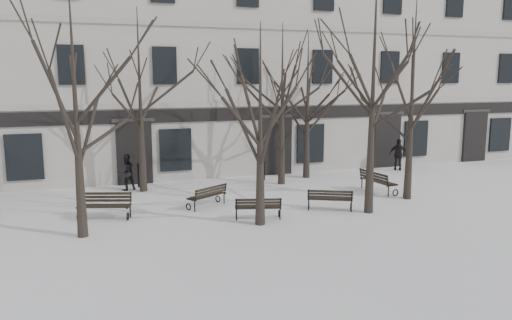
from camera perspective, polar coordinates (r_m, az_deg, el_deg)
name	(u,v)px	position (r m, az deg, el deg)	size (l,w,h in m)	color
ground	(266,223)	(16.96, 1.19, -7.22)	(100.00, 100.00, 0.00)	white
building	(186,66)	(28.76, -8.01, 10.60)	(40.40, 10.20, 11.40)	#B3AEA6
tree_0	(74,82)	(15.76, -20.08, 8.42)	(5.30, 5.30, 7.58)	black
tree_1	(260,101)	(16.13, 0.49, 6.80)	(4.62, 4.62, 6.59)	black
tree_2	(374,58)	(18.12, 13.35, 11.31)	(6.20, 6.20, 8.85)	black
tree_3	(413,77)	(20.67, 17.51, 9.05)	(5.47, 5.47, 7.81)	black
tree_4	(139,78)	(21.65, -13.18, 9.08)	(5.41, 5.41, 7.73)	black
tree_5	(282,85)	(22.64, 3.02, 8.60)	(5.10, 5.10, 7.28)	black
tree_6	(308,88)	(24.25, 5.92, 8.15)	(4.88, 4.88, 6.97)	black
bench_1	(258,207)	(17.30, 0.24, -5.40)	(1.67, 0.97, 0.80)	black
bench_2	(330,199)	(18.61, 8.45, -4.40)	(1.71, 1.27, 0.83)	black
bench_3	(105,205)	(18.16, -16.91, -4.91)	(1.88, 1.18, 0.90)	black
bench_4	(208,195)	(19.00, -5.54, -4.03)	(1.71, 1.36, 0.84)	black
bench_5	(377,181)	(21.92, 13.68, -2.31)	(0.87, 1.92, 0.94)	black
bollard_a	(139,174)	(22.88, -13.25, -1.59)	(0.14, 0.14, 1.11)	black
bollard_b	(264,170)	(23.78, 0.91, -1.12)	(0.12, 0.12, 0.97)	black
pedestrian_b	(127,190)	(22.57, -14.52, -3.34)	(0.77, 0.60, 1.58)	black
pedestrian_c	(398,170)	(27.55, 15.91, -1.13)	(0.99, 0.41, 1.68)	black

